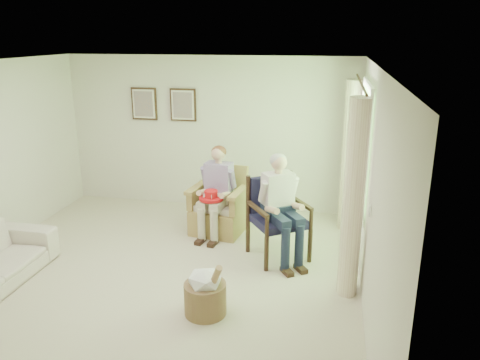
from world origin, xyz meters
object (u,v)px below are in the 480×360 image
at_px(wood_armchair, 280,214).
at_px(hatbox, 205,292).
at_px(wicker_armchair, 220,211).
at_px(person_dark, 279,200).
at_px(red_hat, 211,196).
at_px(person_wicker, 217,186).

height_order(wood_armchair, hatbox, wood_armchair).
bearing_deg(wicker_armchair, hatbox, -71.38).
relative_size(wicker_armchair, person_dark, 0.70).
distance_m(wicker_armchair, red_hat, 0.49).
bearing_deg(person_wicker, wood_armchair, -17.76).
bearing_deg(wicker_armchair, red_hat, -87.94).
bearing_deg(hatbox, wood_armchair, 69.26).
distance_m(person_wicker, hatbox, 2.20).
relative_size(wicker_armchair, red_hat, 2.81).
xyz_separation_m(person_wicker, person_dark, (1.00, -0.68, 0.08)).
xyz_separation_m(wicker_armchair, wood_armchair, (1.00, -0.63, 0.28)).
height_order(wood_armchair, red_hat, wood_armchair).
distance_m(person_dark, red_hat, 1.16).
xyz_separation_m(wood_armchair, person_wicker, (-1.00, 0.50, 0.18)).
relative_size(wood_armchair, person_dark, 0.76).
bearing_deg(person_wicker, wicker_armchair, 98.79).
distance_m(wicker_armchair, person_dark, 1.39).
height_order(wicker_armchair, red_hat, wicker_armchair).
bearing_deg(wicker_armchair, person_wicker, -81.21).
xyz_separation_m(person_dark, red_hat, (-1.04, 0.47, -0.18)).
bearing_deg(person_dark, wood_armchair, 56.16).
bearing_deg(red_hat, wicker_armchair, 83.27).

